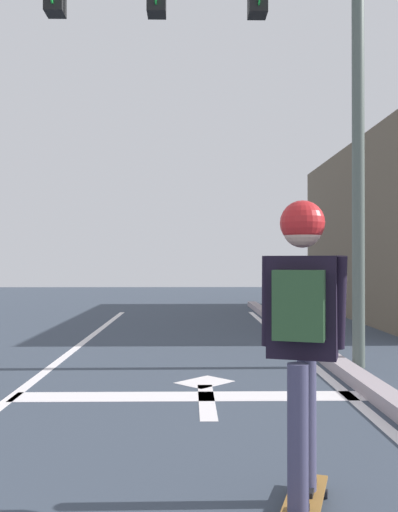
% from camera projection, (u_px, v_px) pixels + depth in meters
% --- Properties ---
extents(lane_line_curbside, '(0.12, 20.00, 0.01)m').
position_uv_depth(lane_line_curbside, '(376.00, 418.00, 4.86)').
color(lane_line_curbside, white).
rests_on(lane_line_curbside, ground).
extents(stop_bar, '(3.57, 0.40, 0.01)m').
position_uv_depth(stop_bar, '(189.00, 396.00, 5.65)').
color(stop_bar, white).
rests_on(stop_bar, ground).
extents(lane_arrow_stem, '(0.16, 1.40, 0.01)m').
position_uv_depth(lane_arrow_stem, '(207.00, 401.00, 5.47)').
color(lane_arrow_stem, white).
rests_on(lane_arrow_stem, ground).
extents(lane_arrow_head, '(0.71, 0.71, 0.01)m').
position_uv_depth(lane_arrow_head, '(204.00, 382.00, 6.32)').
color(lane_arrow_head, white).
rests_on(lane_arrow_head, ground).
extents(skateboard, '(0.46, 0.88, 0.08)m').
position_uv_depth(skateboard, '(303.00, 506.00, 2.99)').
color(skateboard, olive).
rests_on(skateboard, ground).
extents(skater, '(0.43, 0.60, 1.63)m').
position_uv_depth(skater, '(302.00, 312.00, 2.98)').
color(skater, '#424160').
rests_on(skater, skateboard).
extents(traffic_signal_mast, '(5.31, 0.34, 5.47)m').
position_uv_depth(traffic_signal_mast, '(238.00, 52.00, 7.19)').
color(traffic_signal_mast, '#556159').
rests_on(traffic_signal_mast, ground).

